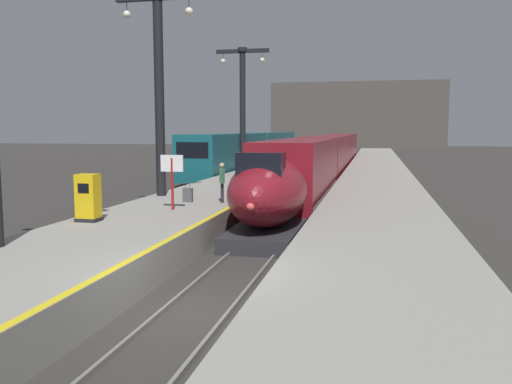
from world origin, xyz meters
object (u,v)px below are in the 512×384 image
object	(u,v)px
rolling_suitcase	(188,195)
ticket_machine_yellow	(88,199)
station_column_far	(243,97)
highspeed_train_main	(327,156)
departure_info_board	(172,171)
station_column_mid	(159,75)
passenger_near_edge	(222,179)
regional_train_adjacent	(253,150)

from	to	relation	value
rolling_suitcase	ticket_machine_yellow	xyz separation A→B (m)	(-1.64, -5.24, 0.44)
station_column_far	ticket_machine_yellow	size ratio (longest dim) A/B	5.69
highspeed_train_main	departure_info_board	distance (m)	24.91
highspeed_train_main	ticket_machine_yellow	xyz separation A→B (m)	(-5.55, -27.65, -0.17)
station_column_mid	ticket_machine_yellow	bearing A→B (deg)	-87.18
station_column_mid	passenger_near_edge	xyz separation A→B (m)	(3.46, -1.68, -4.58)
station_column_far	rolling_suitcase	bearing A→B (deg)	-83.56
station_column_mid	station_column_far	world-z (taller)	station_column_mid
highspeed_train_main	passenger_near_edge	distance (m)	22.35
rolling_suitcase	ticket_machine_yellow	world-z (taller)	ticket_machine_yellow
station_column_far	rolling_suitcase	xyz separation A→B (m)	(1.99, -17.64, -5.18)
highspeed_train_main	station_column_mid	world-z (taller)	station_column_mid
rolling_suitcase	departure_info_board	bearing A→B (deg)	-85.30
ticket_machine_yellow	rolling_suitcase	bearing A→B (deg)	72.60
station_column_mid	station_column_far	bearing A→B (deg)	90.00
station_column_far	passenger_near_edge	distance (m)	18.35
regional_train_adjacent	rolling_suitcase	bearing A→B (deg)	-82.20
rolling_suitcase	departure_info_board	size ratio (longest dim) A/B	0.46
highspeed_train_main	ticket_machine_yellow	size ratio (longest dim) A/B	35.07
ticket_machine_yellow	departure_info_board	size ratio (longest dim) A/B	0.75
highspeed_train_main	station_column_far	bearing A→B (deg)	-141.08
station_column_far	departure_info_board	world-z (taller)	station_column_far
passenger_near_edge	ticket_machine_yellow	bearing A→B (deg)	-119.83
ticket_machine_yellow	highspeed_train_main	bearing A→B (deg)	78.65
regional_train_adjacent	departure_info_board	distance (m)	33.13
departure_info_board	station_column_far	bearing A→B (deg)	96.25
highspeed_train_main	departure_info_board	bearing A→B (deg)	-98.60
station_column_mid	highspeed_train_main	bearing A→B (deg)	73.97
regional_train_adjacent	station_column_mid	bearing A→B (deg)	-85.63
ticket_machine_yellow	departure_info_board	world-z (taller)	departure_info_board
highspeed_train_main	regional_train_adjacent	world-z (taller)	regional_train_adjacent
highspeed_train_main	regional_train_adjacent	distance (m)	11.54
passenger_near_edge	rolling_suitcase	distance (m)	1.63
highspeed_train_main	station_column_mid	xyz separation A→B (m)	(-5.90, -20.54, 4.66)
station_column_mid	rolling_suitcase	distance (m)	5.93
station_column_far	station_column_mid	bearing A→B (deg)	-90.00
regional_train_adjacent	departure_info_board	bearing A→B (deg)	-82.41
station_column_far	rolling_suitcase	size ratio (longest dim) A/B	9.27
regional_train_adjacent	ticket_machine_yellow	size ratio (longest dim) A/B	22.87
highspeed_train_main	station_column_far	world-z (taller)	station_column_far
station_column_mid	departure_info_board	xyz separation A→B (m)	(2.18, -4.08, -4.06)
regional_train_adjacent	station_column_far	distance (m)	13.88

